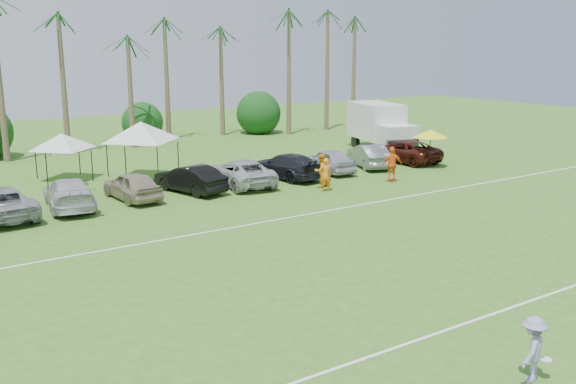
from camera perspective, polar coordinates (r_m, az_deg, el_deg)
ground at (r=17.31m, az=19.10°, el=-13.83°), size 120.00×120.00×0.00m
field_lines at (r=22.54m, az=2.71°, el=-6.69°), size 80.00×12.10×0.01m
palm_tree_4 at (r=47.83m, az=-23.83°, el=11.82°), size 2.40×2.40×8.90m
palm_tree_5 at (r=48.71m, az=-19.19°, el=13.23°), size 2.40×2.40×9.90m
palm_tree_6 at (r=49.92m, az=-14.69°, el=14.49°), size 2.40×2.40×10.90m
palm_tree_7 at (r=51.43m, az=-10.39°, el=15.59°), size 2.40×2.40×11.90m
palm_tree_8 at (r=53.57m, az=-5.24°, el=12.87°), size 2.40×2.40×8.90m
palm_tree_9 at (r=56.14m, az=-0.64°, el=13.82°), size 2.40×2.40×9.90m
palm_tree_10 at (r=59.04m, az=3.56°, el=14.60°), size 2.40×2.40×10.90m
palm_tree_11 at (r=61.56m, az=6.65°, el=15.26°), size 2.40×2.40×11.90m
bush_tree_2 at (r=51.86m, az=-12.49°, el=6.32°), size 4.00×4.00×4.00m
bush_tree_3 at (r=56.23m, az=-2.91°, el=7.11°), size 4.00×4.00×4.00m
sideline_player_a at (r=33.77m, az=3.35°, el=1.54°), size 0.76×0.64×1.77m
sideline_player_b at (r=34.67m, az=2.94°, el=1.91°), size 0.98×0.81×1.84m
sideline_player_c at (r=36.43m, az=9.24°, el=2.43°), size 1.27×0.85×2.00m
box_truck at (r=46.97m, az=8.26°, el=5.83°), size 4.00×6.96×3.38m
canopy_tent_left at (r=38.44m, az=-19.50°, el=4.92°), size 3.85×3.85×3.12m
canopy_tent_right at (r=37.53m, az=-12.99°, el=6.11°), size 4.74×4.74×3.84m
market_umbrella at (r=41.00m, az=12.56°, el=5.11°), size 2.16×2.16×2.41m
frisbee_player at (r=16.11m, az=20.89°, el=-12.93°), size 1.16×0.90×1.58m
parked_car_3 at (r=31.94m, az=-18.88°, el=-0.12°), size 2.69×5.19×1.44m
parked_car_4 at (r=32.84m, az=-13.68°, el=0.56°), size 1.97×4.32×1.44m
parked_car_5 at (r=33.89m, az=-8.70°, el=1.17°), size 2.61×4.61×1.44m
parked_car_6 at (r=35.26m, az=-4.13°, el=1.75°), size 3.03×5.43×1.44m
parked_car_7 at (r=37.05m, az=-0.14°, el=2.34°), size 2.59×5.16×1.44m
parked_car_8 at (r=38.82m, az=3.68°, el=2.80°), size 2.16×4.38×1.44m
parked_car_9 at (r=40.73m, az=7.18°, el=3.22°), size 2.92×4.62×1.44m
parked_car_10 at (r=42.87m, az=10.24°, el=3.60°), size 2.81×5.35×1.44m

